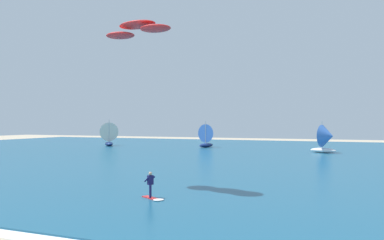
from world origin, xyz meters
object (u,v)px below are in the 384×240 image
object	(u,v)px
kitesurfer	(152,189)
sailboat_center_horizon	(327,138)
sailboat_heeled_over	(208,135)
sailboat_mid_right	(109,134)
kite	(137,29)

from	to	relation	value
kitesurfer	sailboat_center_horizon	xyz separation A→B (m)	(8.19, 42.61, 1.69)
sailboat_heeled_over	sailboat_center_horizon	bearing A→B (deg)	-17.15
sailboat_mid_right	sailboat_heeled_over	world-z (taller)	sailboat_mid_right
sailboat_center_horizon	sailboat_heeled_over	xyz separation A→B (m)	(-22.26, 6.87, 0.01)
sailboat_center_horizon	sailboat_mid_right	bearing A→B (deg)	175.37
kitesurfer	sailboat_center_horizon	bearing A→B (deg)	79.11
kitesurfer	sailboat_mid_right	size ratio (longest dim) A/B	0.37
kite	sailboat_mid_right	world-z (taller)	kite
kite	sailboat_heeled_over	world-z (taller)	kite
kitesurfer	kite	bearing A→B (deg)	132.12
sailboat_mid_right	kitesurfer	bearing A→B (deg)	-53.09
kitesurfer	sailboat_mid_right	distance (m)	57.65
sailboat_mid_right	sailboat_center_horizon	bearing A→B (deg)	-4.63
kite	sailboat_center_horizon	distance (m)	41.90
kitesurfer	sailboat_heeled_over	world-z (taller)	sailboat_heeled_over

